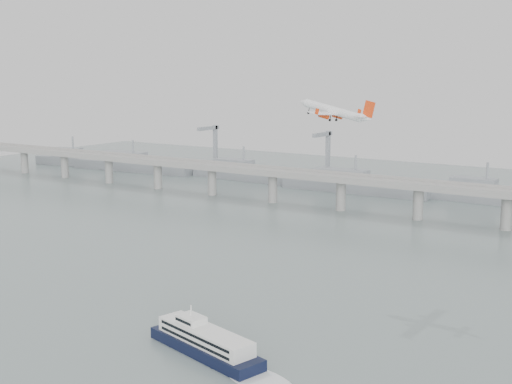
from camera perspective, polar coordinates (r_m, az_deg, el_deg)
The scene contains 5 objects.
ground at distance 253.16m, azimuth -6.85°, elevation -9.89°, with size 900.00×900.00×0.00m, color slate.
bridge at distance 418.09m, azimuth 10.68°, elevation 0.43°, with size 800.00×22.00×23.90m.
distant_fleet at distance 549.38m, azimuth -1.78°, elevation 1.65°, with size 453.00×60.90×40.00m.
ferry at distance 215.86m, azimuth -4.25°, elevation -12.37°, with size 71.90×26.98×13.82m.
airliner at distance 279.02m, azimuth 6.59°, elevation 6.69°, with size 36.18×32.79×9.90m.
Camera 1 is at (152.88, -182.68, 85.71)m, focal length 48.00 mm.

